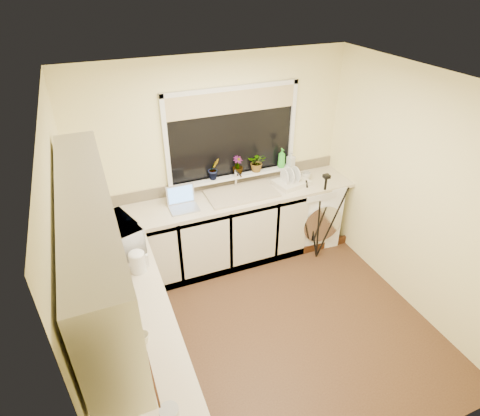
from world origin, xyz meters
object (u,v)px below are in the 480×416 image
object	(u,v)px
washing_machine	(309,210)
plant_b	(214,169)
dish_rack	(291,183)
steel_jar	(128,305)
soap_bottle_green	(282,158)
soap_bottle_clear	(291,159)
laptop	(182,202)
cup_left	(144,338)
kettle	(138,262)
plant_c	(238,166)
plant_d	(257,162)
cup_back	(306,176)
microwave	(117,237)
tripod	(321,218)

from	to	relation	value
washing_machine	plant_b	bearing A→B (deg)	174.72
dish_rack	steel_jar	size ratio (longest dim) A/B	3.40
dish_rack	steel_jar	distance (m)	2.56
soap_bottle_green	soap_bottle_clear	world-z (taller)	soap_bottle_green
plant_b	soap_bottle_clear	distance (m)	1.01
plant_b	soap_bottle_green	distance (m)	0.88
washing_machine	laptop	bearing A→B (deg)	-174.76
steel_jar	cup_left	world-z (taller)	steel_jar
kettle	plant_c	size ratio (longest dim) A/B	0.81
steel_jar	plant_d	size ratio (longest dim) A/B	0.48
plant_c	washing_machine	bearing A→B (deg)	-13.19
kettle	dish_rack	xyz separation A→B (m)	(2.02, 0.90, -0.06)
washing_machine	soap_bottle_clear	xyz separation A→B (m)	(-0.22, 0.19, 0.70)
laptop	plant_b	bearing A→B (deg)	27.51
steel_jar	plant_c	world-z (taller)	plant_c
plant_d	cup_left	distance (m)	2.63
laptop	soap_bottle_clear	xyz separation A→B (m)	(1.47, 0.21, 0.18)
soap_bottle_green	cup_back	world-z (taller)	soap_bottle_green
plant_c	soap_bottle_clear	size ratio (longest dim) A/B	1.27
cup_back	microwave	bearing A→B (deg)	-166.57
laptop	cup_back	size ratio (longest dim) A/B	2.51
cup_back	cup_left	distance (m)	2.94
tripod	plant_d	distance (m)	1.03
soap_bottle_clear	steel_jar	bearing A→B (deg)	-145.56
laptop	plant_b	size ratio (longest dim) A/B	1.23
tripod	soap_bottle_clear	world-z (taller)	soap_bottle_clear
tripod	soap_bottle_green	bearing A→B (deg)	126.03
washing_machine	steel_jar	xyz separation A→B (m)	(-2.50, -1.37, 0.52)
plant_c	cup_left	size ratio (longest dim) A/B	2.55
laptop	tripod	world-z (taller)	tripod
plant_b	cup_back	size ratio (longest dim) A/B	2.04
microwave	plant_b	bearing A→B (deg)	-77.24
laptop	soap_bottle_clear	world-z (taller)	soap_bottle_clear
plant_b	kettle	bearing A→B (deg)	-134.21
soap_bottle_clear	microwave	bearing A→B (deg)	-162.03
plant_c	soap_bottle_clear	world-z (taller)	plant_c
washing_machine	cup_left	xyz separation A→B (m)	(-2.44, -1.72, 0.50)
laptop	tripod	bearing A→B (deg)	-13.41
laptop	cup_back	distance (m)	1.60
laptop	dish_rack	xyz separation A→B (m)	(1.37, -0.01, -0.03)
soap_bottle_clear	cup_back	size ratio (longest dim) A/B	1.43
plant_b	plant_d	bearing A→B (deg)	-0.52
laptop	kettle	world-z (taller)	laptop
washing_machine	cup_left	bearing A→B (deg)	-140.16
washing_machine	tripod	distance (m)	0.45
laptop	tripod	distance (m)	1.69
plant_c	plant_b	bearing A→B (deg)	-179.38
kettle	cup_back	size ratio (longest dim) A/B	1.47
dish_rack	steel_jar	bearing A→B (deg)	-158.86
plant_d	soap_bottle_clear	size ratio (longest dim) A/B	1.35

